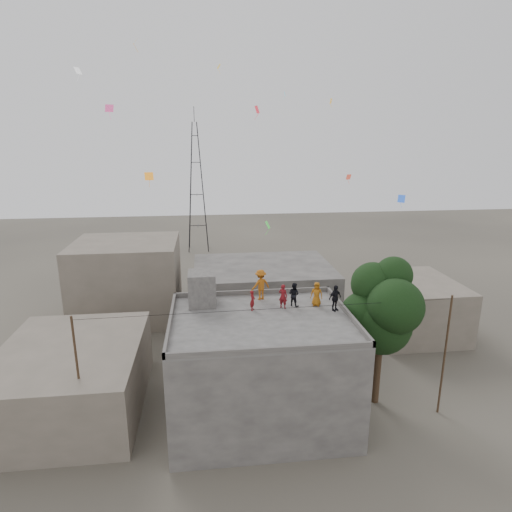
{
  "coord_description": "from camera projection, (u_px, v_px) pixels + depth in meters",
  "views": [
    {
      "loc": [
        -2.85,
        -21.66,
        15.68
      ],
      "look_at": [
        -0.2,
        0.61,
        9.55
      ],
      "focal_mm": 30.0,
      "sensor_mm": 36.0,
      "label": 1
    }
  ],
  "objects": [
    {
      "name": "kites",
      "position": [
        236.0,
        127.0,
        27.81
      ],
      "size": [
        20.65,
        16.02,
        10.63
      ],
      "color": "orange",
      "rests_on": "ground"
    },
    {
      "name": "neighbor_north",
      "position": [
        263.0,
        292.0,
        38.18
      ],
      "size": [
        12.0,
        9.0,
        5.0
      ],
      "primitive_type": "cube",
      "color": "#464441",
      "rests_on": "ground"
    },
    {
      "name": "person_red_adult",
      "position": [
        283.0,
        296.0,
        24.97
      ],
      "size": [
        0.64,
        0.59,
        1.46
      ],
      "primitive_type": "imported",
      "rotation": [
        0.0,
        0.0,
        2.54
      ],
      "color": "maroon",
      "rests_on": "main_building"
    },
    {
      "name": "utility_line",
      "position": [
        273.0,
        367.0,
        23.05
      ],
      "size": [
        20.12,
        0.62,
        7.4
      ],
      "color": "black",
      "rests_on": "ground"
    },
    {
      "name": "person_orange_adult",
      "position": [
        261.0,
        285.0,
        26.28
      ],
      "size": [
        1.41,
        1.13,
        1.91
      ],
      "primitive_type": "imported",
      "rotation": [
        0.0,
        0.0,
        -2.75
      ],
      "color": "#A55512",
      "rests_on": "main_building"
    },
    {
      "name": "ground",
      "position": [
        261.0,
        415.0,
        25.2
      ],
      "size": [
        140.0,
        140.0,
        0.0
      ],
      "primitive_type": "plane",
      "color": "#403C34",
      "rests_on": "ground"
    },
    {
      "name": "transmission_tower",
      "position": [
        197.0,
        188.0,
        60.67
      ],
      "size": [
        2.97,
        2.97,
        20.01
      ],
      "color": "black",
      "rests_on": "ground"
    },
    {
      "name": "neighbor_west",
      "position": [
        73.0,
        378.0,
        25.34
      ],
      "size": [
        8.0,
        10.0,
        4.0
      ],
      "primitive_type": "cube",
      "color": "#665D51",
      "rests_on": "ground"
    },
    {
      "name": "parapet",
      "position": [
        261.0,
        317.0,
        23.56
      ],
      "size": [
        10.0,
        8.0,
        0.3
      ],
      "color": "#464441",
      "rests_on": "main_building"
    },
    {
      "name": "main_building",
      "position": [
        261.0,
        368.0,
        24.4
      ],
      "size": [
        10.0,
        8.0,
        6.1
      ],
      "color": "#464441",
      "rests_on": "ground"
    },
    {
      "name": "person_dark_child",
      "position": [
        294.0,
        294.0,
        25.32
      ],
      "size": [
        0.88,
        0.87,
        1.43
      ],
      "primitive_type": "imported",
      "rotation": [
        0.0,
        0.0,
        2.4
      ],
      "color": "black",
      "rests_on": "main_building"
    },
    {
      "name": "person_dark_adult",
      "position": [
        335.0,
        298.0,
        24.58
      ],
      "size": [
        0.97,
        0.74,
        1.54
      ],
      "primitive_type": "imported",
      "rotation": [
        0.0,
        0.0,
        0.46
      ],
      "color": "black",
      "rests_on": "main_building"
    },
    {
      "name": "stair_head_box",
      "position": [
        202.0,
        289.0,
        25.46
      ],
      "size": [
        1.6,
        1.8,
        2.0
      ],
      "primitive_type": "cube",
      "color": "#464441",
      "rests_on": "main_building"
    },
    {
      "name": "neighbor_northwest",
      "position": [
        128.0,
        280.0,
        38.47
      ],
      "size": [
        9.0,
        8.0,
        7.0
      ],
      "primitive_type": "cube",
      "color": "#665D51",
      "rests_on": "ground"
    },
    {
      "name": "person_orange_child",
      "position": [
        317.0,
        294.0,
        25.32
      ],
      "size": [
        0.83,
        0.69,
        1.46
      ],
      "primitive_type": "imported",
      "rotation": [
        0.0,
        0.0,
        -0.37
      ],
      "color": "#A45C12",
      "rests_on": "main_building"
    },
    {
      "name": "person_red_child",
      "position": [
        253.0,
        300.0,
        24.71
      ],
      "size": [
        0.42,
        0.51,
        1.18
      ],
      "primitive_type": "imported",
      "rotation": [
        0.0,
        0.0,
        1.19
      ],
      "color": "maroon",
      "rests_on": "main_building"
    },
    {
      "name": "neighbor_east",
      "position": [
        411.0,
        306.0,
        35.8
      ],
      "size": [
        7.0,
        8.0,
        4.4
      ],
      "primitive_type": "cube",
      "color": "#665D51",
      "rests_on": "ground"
    },
    {
      "name": "tree",
      "position": [
        384.0,
        309.0,
        25.01
      ],
      "size": [
        4.9,
        4.6,
        9.1
      ],
      "color": "black",
      "rests_on": "ground"
    }
  ]
}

